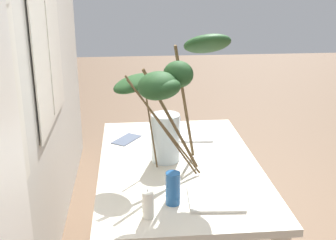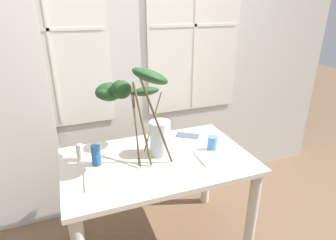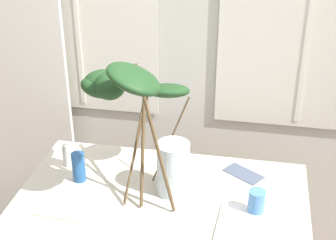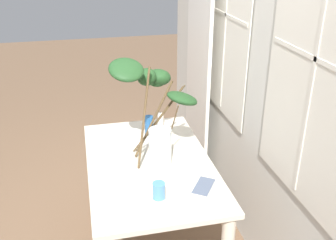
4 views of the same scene
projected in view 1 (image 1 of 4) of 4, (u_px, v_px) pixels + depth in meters
name	position (u px, v px, depth m)	size (l,w,h in m)	color
back_wall_with_windows	(9.00, 54.00, 1.99)	(4.27, 0.14, 2.69)	beige
dining_table	(179.00, 188.00, 2.29)	(1.29, 0.81, 0.78)	beige
vase_with_branches	(168.00, 99.00, 2.03)	(0.50, 0.62, 0.71)	silver
drinking_glass_blue_left	(173.00, 188.00, 1.83)	(0.06, 0.06, 0.14)	#235693
drinking_glass_blue_right	(174.00, 125.00, 2.62)	(0.07, 0.07, 0.11)	#4C84BC
plate_square_left	(215.00, 198.00, 1.88)	(0.23, 0.23, 0.01)	silver
plate_square_right	(190.00, 134.00, 2.62)	(0.25, 0.25, 0.01)	white
napkin_folded	(127.00, 139.00, 2.55)	(0.19, 0.10, 0.00)	#4C566B
pillar_candle	(148.00, 205.00, 1.74)	(0.05, 0.05, 0.13)	silver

